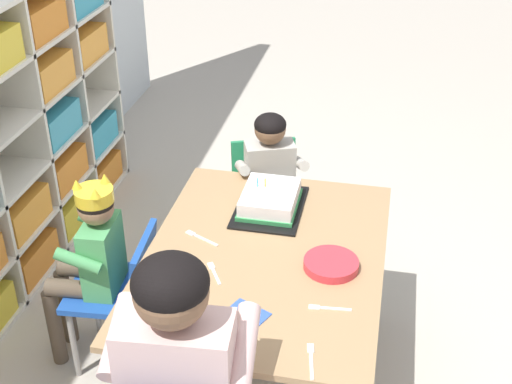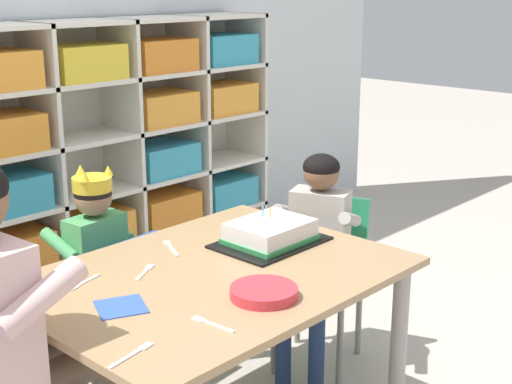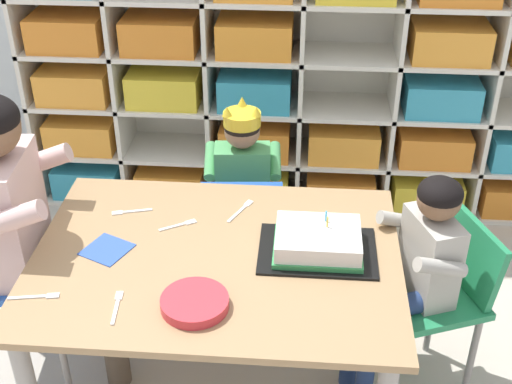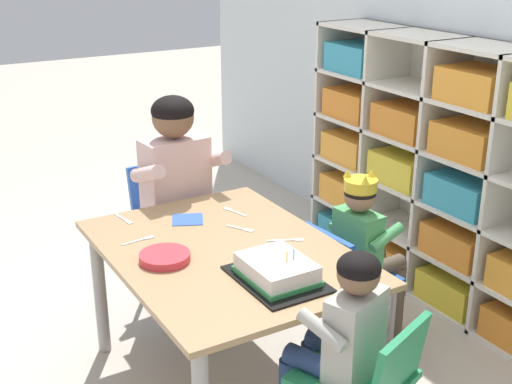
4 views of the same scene
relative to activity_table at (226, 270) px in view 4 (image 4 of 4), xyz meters
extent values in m
plane|color=#BCB2A3|center=(0.00, 0.00, -0.52)|extent=(16.00, 16.00, 0.00)
cube|color=silver|center=(-1.03, 1.28, 0.12)|extent=(0.02, 0.31, 1.28)
cube|color=silver|center=(-0.61, 1.28, 0.12)|extent=(0.02, 0.31, 1.28)
cube|color=silver|center=(-0.19, 1.28, 0.12)|extent=(0.02, 0.31, 1.28)
cube|color=silver|center=(0.23, 1.28, 0.12)|extent=(0.02, 0.31, 1.28)
cube|color=silver|center=(0.23, 1.28, -0.51)|extent=(2.53, 0.31, 0.02)
cube|color=silver|center=(0.23, 1.28, -0.26)|extent=(2.53, 0.31, 0.02)
cube|color=silver|center=(0.23, 1.28, -0.01)|extent=(2.53, 0.31, 0.02)
cube|color=silver|center=(0.23, 1.28, 0.24)|extent=(2.53, 0.31, 0.02)
cube|color=teal|center=(-0.82, 1.27, -0.43)|extent=(0.33, 0.25, 0.15)
cube|color=orange|center=(-0.40, 1.27, -0.43)|extent=(0.33, 0.25, 0.15)
cube|color=yellow|center=(0.02, 1.27, -0.43)|extent=(0.33, 0.25, 0.15)
cube|color=orange|center=(-0.82, 1.27, -0.18)|extent=(0.33, 0.25, 0.15)
cube|color=orange|center=(0.02, 1.27, -0.18)|extent=(0.33, 0.25, 0.15)
cube|color=orange|center=(-0.82, 1.27, 0.08)|extent=(0.33, 0.25, 0.15)
cube|color=yellow|center=(-0.40, 1.27, 0.08)|extent=(0.33, 0.25, 0.15)
cube|color=teal|center=(0.02, 1.27, 0.08)|extent=(0.33, 0.25, 0.15)
cube|color=orange|center=(-0.82, 1.27, 0.33)|extent=(0.33, 0.25, 0.15)
cube|color=orange|center=(-0.40, 1.27, 0.33)|extent=(0.33, 0.25, 0.15)
cube|color=orange|center=(0.02, 1.27, 0.33)|extent=(0.33, 0.25, 0.15)
cube|color=teal|center=(-0.82, 1.27, 0.58)|extent=(0.33, 0.25, 0.15)
cube|color=orange|center=(0.02, 1.27, 0.58)|extent=(0.33, 0.25, 0.15)
cube|color=#A37F56|center=(0.00, 0.00, 0.07)|extent=(1.11, 0.82, 0.02)
cylinder|color=#9E9993|center=(-0.49, -0.35, -0.23)|extent=(0.05, 0.05, 0.58)
cylinder|color=#9E9993|center=(-0.49, 0.35, -0.23)|extent=(0.05, 0.05, 0.58)
cylinder|color=#9E9993|center=(0.49, 0.35, -0.23)|extent=(0.05, 0.05, 0.58)
cube|color=#1E4CA8|center=(0.02, 0.61, -0.18)|extent=(0.34, 0.33, 0.03)
cube|color=#1E4CA8|center=(0.03, 0.47, -0.06)|extent=(0.30, 0.08, 0.23)
cylinder|color=gray|center=(0.14, 0.75, -0.36)|extent=(0.02, 0.02, 0.33)
cylinder|color=gray|center=(-0.12, 0.72, -0.36)|extent=(0.02, 0.02, 0.33)
cylinder|color=gray|center=(0.16, 0.50, -0.36)|extent=(0.02, 0.02, 0.33)
cylinder|color=gray|center=(-0.10, 0.48, -0.36)|extent=(0.02, 0.02, 0.33)
cube|color=#4C9E5B|center=(0.02, 0.62, -0.03)|extent=(0.22, 0.13, 0.29)
sphere|color=#997051|center=(0.02, 0.62, 0.19)|extent=(0.13, 0.13, 0.13)
ellipsoid|color=black|center=(0.02, 0.62, 0.21)|extent=(0.14, 0.14, 0.10)
cylinder|color=yellow|center=(0.02, 0.62, 0.24)|extent=(0.14, 0.14, 0.05)
cone|color=yellow|center=(0.01, 0.68, 0.28)|extent=(0.04, 0.04, 0.04)
cone|color=yellow|center=(0.07, 0.60, 0.28)|extent=(0.04, 0.04, 0.04)
cone|color=yellow|center=(-0.03, 0.59, 0.28)|extent=(0.04, 0.04, 0.04)
cylinder|color=brown|center=(0.07, 0.73, -0.15)|extent=(0.09, 0.21, 0.07)
cylinder|color=brown|center=(-0.05, 0.72, -0.15)|extent=(0.09, 0.21, 0.07)
cylinder|color=brown|center=(0.07, 0.84, -0.35)|extent=(0.06, 0.06, 0.35)
cylinder|color=brown|center=(-0.06, 0.83, -0.35)|extent=(0.06, 0.06, 0.35)
cylinder|color=#4C9E5B|center=(0.14, 0.68, 0.04)|extent=(0.06, 0.18, 0.10)
cylinder|color=#4C9E5B|center=(-0.11, 0.66, 0.04)|extent=(0.06, 0.18, 0.10)
cube|color=blue|center=(-0.68, 0.10, -0.09)|extent=(0.36, 0.38, 0.03)
cube|color=blue|center=(-0.83, 0.09, 0.05)|extent=(0.09, 0.33, 0.26)
cylinder|color=gray|center=(-0.53, -0.03, -0.31)|extent=(0.02, 0.02, 0.42)
cylinder|color=gray|center=(-0.55, 0.26, -0.31)|extent=(0.02, 0.02, 0.42)
cylinder|color=gray|center=(-0.80, -0.06, -0.31)|extent=(0.02, 0.02, 0.42)
cylinder|color=gray|center=(-0.82, 0.23, -0.31)|extent=(0.02, 0.02, 0.42)
cube|color=beige|center=(-0.68, 0.10, 0.13)|extent=(0.19, 0.31, 0.42)
sphere|color=brown|center=(-0.68, 0.10, 0.44)|extent=(0.19, 0.19, 0.19)
ellipsoid|color=black|center=(-0.68, 0.10, 0.47)|extent=(0.19, 0.19, 0.14)
cylinder|color=brown|center=(-0.52, 0.02, -0.05)|extent=(0.31, 0.13, 0.10)
cylinder|color=brown|center=(-0.53, 0.20, -0.05)|extent=(0.31, 0.13, 0.10)
cylinder|color=brown|center=(-0.37, 0.04, -0.30)|extent=(0.08, 0.08, 0.44)
cylinder|color=brown|center=(-0.38, 0.22, -0.30)|extent=(0.08, 0.08, 0.44)
cylinder|color=beige|center=(-0.60, -0.06, 0.22)|extent=(0.25, 0.08, 0.14)
cylinder|color=beige|center=(-0.63, 0.28, 0.22)|extent=(0.25, 0.08, 0.14)
cube|color=#238451|center=(0.65, 0.11, -0.12)|extent=(0.42, 0.41, 0.03)
cube|color=#238451|center=(0.80, 0.16, 0.00)|extent=(0.16, 0.29, 0.23)
cube|color=#B2ADA3|center=(0.65, 0.11, 0.03)|extent=(0.18, 0.24, 0.29)
sphere|color=brown|center=(0.65, 0.11, 0.25)|extent=(0.13, 0.13, 0.13)
ellipsoid|color=black|center=(0.65, 0.11, 0.27)|extent=(0.14, 0.14, 0.10)
cylinder|color=navy|center=(0.53, 0.13, -0.08)|extent=(0.22, 0.14, 0.07)
cylinder|color=navy|center=(0.58, 0.01, -0.08)|extent=(0.22, 0.14, 0.07)
cylinder|color=#B2ADA3|center=(0.57, 0.21, 0.10)|extent=(0.18, 0.10, 0.10)
cylinder|color=#B2ADA3|center=(0.66, -0.02, 0.10)|extent=(0.18, 0.10, 0.10)
cube|color=black|center=(0.30, 0.04, 0.09)|extent=(0.35, 0.25, 0.01)
cube|color=white|center=(0.30, 0.04, 0.13)|extent=(0.25, 0.20, 0.07)
cube|color=#338E4C|center=(0.30, 0.04, 0.10)|extent=(0.27, 0.21, 0.02)
cylinder|color=#EFCC4C|center=(0.33, 0.06, 0.18)|extent=(0.01, 0.01, 0.04)
cylinder|color=#4CB2E5|center=(0.33, 0.09, 0.18)|extent=(0.01, 0.01, 0.04)
cylinder|color=#DB333D|center=(-0.03, -0.23, 0.10)|extent=(0.19, 0.19, 0.03)
cube|color=#3356B7|center=(-0.33, 0.00, 0.09)|extent=(0.17, 0.17, 0.00)
cube|color=white|center=(-0.50, -0.23, 0.09)|extent=(0.10, 0.03, 0.00)
cube|color=white|center=(-0.43, -0.22, 0.09)|extent=(0.04, 0.03, 0.00)
cube|color=white|center=(0.04, 0.22, 0.09)|extent=(0.06, 0.10, 0.00)
cube|color=white|center=(0.07, 0.29, 0.09)|extent=(0.03, 0.04, 0.00)
cube|color=white|center=(-0.29, 0.22, 0.09)|extent=(0.09, 0.03, 0.00)
cube|color=white|center=(-0.35, 0.20, 0.09)|extent=(0.04, 0.03, 0.00)
cube|color=white|center=(-0.16, 0.13, 0.09)|extent=(0.08, 0.05, 0.00)
cube|color=white|center=(-0.10, 0.17, 0.09)|extent=(0.04, 0.03, 0.00)
cube|color=white|center=(-0.24, -0.27, 0.09)|extent=(0.02, 0.10, 0.00)
cube|color=white|center=(-0.25, -0.21, 0.09)|extent=(0.02, 0.04, 0.00)
camera|label=1|loc=(-1.93, -0.38, 1.51)|focal=48.82mm
camera|label=2|loc=(-1.40, -1.49, 0.92)|focal=51.83mm
camera|label=3|loc=(0.25, -1.63, 1.34)|focal=48.09mm
camera|label=4|loc=(2.08, -1.09, 1.21)|focal=48.12mm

